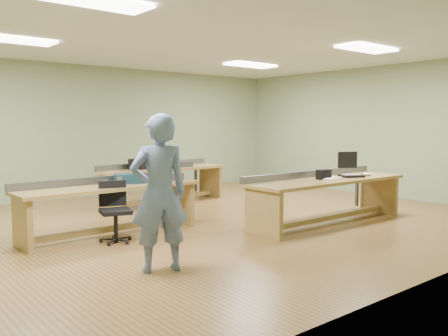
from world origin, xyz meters
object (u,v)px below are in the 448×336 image
at_px(camera_bag, 324,174).
at_px(parts_bin_grey, 168,177).
at_px(workbench_front, 326,190).
at_px(laptop_base, 351,176).
at_px(drinks_can, 120,181).
at_px(task_chair, 115,220).
at_px(person, 159,193).
at_px(mug, 104,182).
at_px(workbench_mid, 110,198).
at_px(workbench_back, 164,177).
at_px(parts_bin_teal, 129,178).

xyz_separation_m(camera_bag, parts_bin_grey, (-2.08, 1.51, -0.02)).
bearing_deg(workbench_front, laptop_base, -9.82).
xyz_separation_m(laptop_base, drinks_can, (-3.65, 1.45, 0.05)).
bearing_deg(parts_bin_grey, workbench_front, -35.08).
distance_m(laptop_base, task_chair, 4.08).
bearing_deg(task_chair, person, -82.84).
bearing_deg(mug, workbench_mid, -46.75).
height_order(laptop_base, camera_bag, camera_bag).
height_order(workbench_back, task_chair, workbench_back).
bearing_deg(parts_bin_grey, drinks_can, -170.60).
bearing_deg(parts_bin_teal, workbench_mid, -168.51).
bearing_deg(camera_bag, parts_bin_teal, 148.80).
bearing_deg(parts_bin_grey, workbench_back, 59.89).
height_order(workbench_front, parts_bin_teal, parts_bin_teal).
distance_m(person, mug, 2.07).
height_order(parts_bin_teal, drinks_can, parts_bin_teal).
bearing_deg(person, parts_bin_grey, -107.46).
relative_size(workbench_front, person, 1.79).
relative_size(workbench_back, camera_bag, 12.54).
height_order(parts_bin_grey, mug, parts_bin_grey).
height_order(workbench_mid, laptop_base, workbench_mid).
bearing_deg(workbench_mid, person, -101.27).
relative_size(parts_bin_grey, drinks_can, 3.27).
bearing_deg(parts_bin_grey, person, -124.82).
bearing_deg(workbench_front, mug, 154.82).
distance_m(workbench_mid, task_chair, 0.52).
relative_size(parts_bin_teal, mug, 3.72).
height_order(laptop_base, mug, mug).
height_order(workbench_mid, task_chair, workbench_mid).
height_order(workbench_back, parts_bin_teal, parts_bin_teal).
distance_m(parts_bin_teal, mug, 0.42).
xyz_separation_m(task_chair, drinks_can, (0.23, 0.30, 0.50)).
bearing_deg(laptop_base, person, -149.66).
relative_size(workbench_front, laptop_base, 8.69).
distance_m(laptop_base, parts_bin_teal, 3.78).
height_order(workbench_front, parts_bin_grey, parts_bin_grey).
bearing_deg(workbench_front, camera_bag, -178.56).
bearing_deg(parts_bin_teal, person, -109.00).
height_order(task_chair, parts_bin_teal, parts_bin_teal).
bearing_deg(workbench_back, laptop_base, -72.96).
bearing_deg(mug, drinks_can, -53.42).
distance_m(task_chair, parts_bin_grey, 1.36).
xyz_separation_m(workbench_mid, workbench_back, (2.16, 1.94, 0.00)).
height_order(laptop_base, task_chair, task_chair).
bearing_deg(workbench_front, task_chair, 162.83).
height_order(workbench_back, mug, workbench_back).
xyz_separation_m(workbench_front, camera_bag, (-0.08, -0.00, 0.27)).
distance_m(laptop_base, drinks_can, 3.93).
xyz_separation_m(workbench_front, workbench_mid, (-3.20, 1.50, -0.01)).
distance_m(workbench_back, drinks_can, 2.95).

